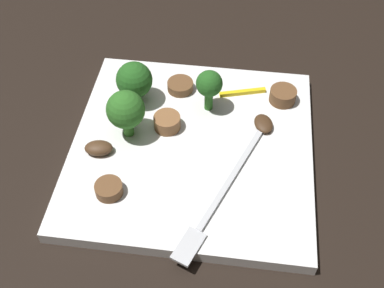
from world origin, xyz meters
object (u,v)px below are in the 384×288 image
object	(u,v)px
sausage_slice_3	(167,122)
sausage_slice_2	(180,86)
plate	(192,148)
pepper_strip_0	(243,92)
broccoli_floret_1	(126,110)
mushroom_1	(99,148)
broccoli_floret_0	(134,80)
sausage_slice_1	(109,189)
sausage_slice_0	(283,96)
mushroom_0	(264,124)
fork	(219,198)
broccoli_floret_2	(209,85)

from	to	relation	value
sausage_slice_3	sausage_slice_2	bearing A→B (deg)	174.89
plate	pepper_strip_0	xyz separation A→B (m)	(-0.08, 0.05, 0.01)
broccoli_floret_1	sausage_slice_3	distance (m)	0.05
sausage_slice_2	mushroom_1	size ratio (longest dim) A/B	1.03
broccoli_floret_0	sausage_slice_1	bearing A→B (deg)	-0.06
mushroom_1	pepper_strip_0	size ratio (longest dim) A/B	0.54
sausage_slice_0	mushroom_0	size ratio (longest dim) A/B	1.08
fork	plate	bearing A→B (deg)	-130.42
plate	broccoli_floret_1	distance (m)	0.08
sausage_slice_1	pepper_strip_0	distance (m)	0.19
broccoli_floret_1	pepper_strip_0	size ratio (longest dim) A/B	1.04
plate	pepper_strip_0	distance (m)	0.10
sausage_slice_1	mushroom_0	size ratio (longest dim) A/B	0.97
plate	broccoli_floret_1	world-z (taller)	broccoli_floret_1
fork	sausage_slice_0	xyz separation A→B (m)	(-0.14, 0.06, 0.01)
broccoli_floret_2	mushroom_0	bearing A→B (deg)	71.72
plate	broccoli_floret_0	xyz separation A→B (m)	(-0.06, -0.07, 0.04)
broccoli_floret_0	mushroom_1	bearing A→B (deg)	-15.81
sausage_slice_2	sausage_slice_3	xyz separation A→B (m)	(0.06, -0.01, 0.00)
sausage_slice_1	mushroom_0	bearing A→B (deg)	126.31
plate	fork	size ratio (longest dim) A/B	1.45
sausage_slice_1	sausage_slice_3	distance (m)	0.10
sausage_slice_2	pepper_strip_0	distance (m)	0.07
broccoli_floret_1	sausage_slice_2	bearing A→B (deg)	149.24
sausage_slice_1	pepper_strip_0	bearing A→B (deg)	142.28
broccoli_floret_0	mushroom_1	xyz separation A→B (m)	(0.08, -0.02, -0.02)
sausage_slice_2	mushroom_0	size ratio (longest dim) A/B	1.09
broccoli_floret_0	mushroom_1	world-z (taller)	broccoli_floret_0
mushroom_1	pepper_strip_0	bearing A→B (deg)	126.70
sausage_slice_2	sausage_slice_0	bearing A→B (deg)	88.28
sausage_slice_1	sausage_slice_3	size ratio (longest dim) A/B	0.93
broccoli_floret_0	mushroom_0	world-z (taller)	broccoli_floret_0
sausage_slice_0	sausage_slice_2	bearing A→B (deg)	-91.72
sausage_slice_0	broccoli_floret_0	bearing A→B (deg)	-82.88
plate	pepper_strip_0	world-z (taller)	pepper_strip_0
mushroom_1	pepper_strip_0	distance (m)	0.18
mushroom_1	broccoli_floret_0	bearing A→B (deg)	164.19
pepper_strip_0	sausage_slice_0	bearing A→B (deg)	83.77
broccoli_floret_2	mushroom_0	size ratio (longest dim) A/B	1.85
fork	sausage_slice_1	xyz separation A→B (m)	(0.01, -0.10, 0.00)
sausage_slice_0	mushroom_1	world-z (taller)	sausage_slice_0
broccoli_floret_0	sausage_slice_2	bearing A→B (deg)	117.16
fork	mushroom_0	size ratio (longest dim) A/B	6.28
mushroom_0	sausage_slice_3	bearing A→B (deg)	-82.10
broccoli_floret_0	broccoli_floret_2	world-z (taller)	same
broccoli_floret_2	mushroom_1	world-z (taller)	broccoli_floret_2
mushroom_0	pepper_strip_0	bearing A→B (deg)	-152.16
broccoli_floret_0	sausage_slice_3	distance (m)	0.06
pepper_strip_0	plate	bearing A→B (deg)	-30.09
sausage_slice_2	mushroom_0	world-z (taller)	sausage_slice_2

